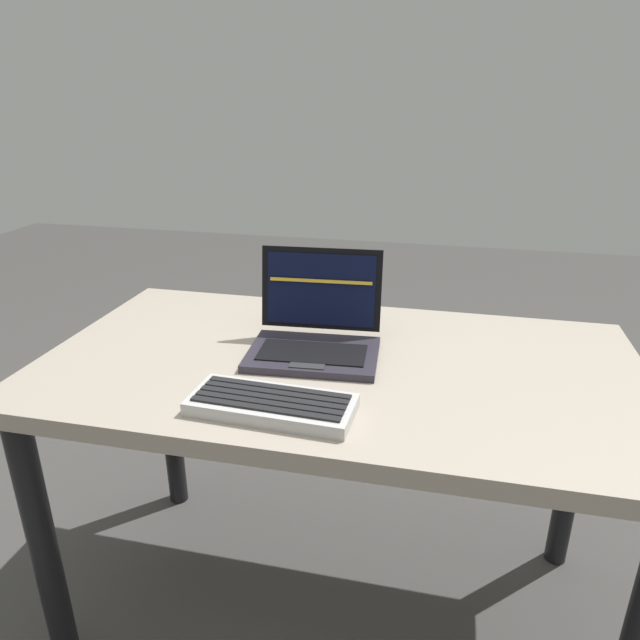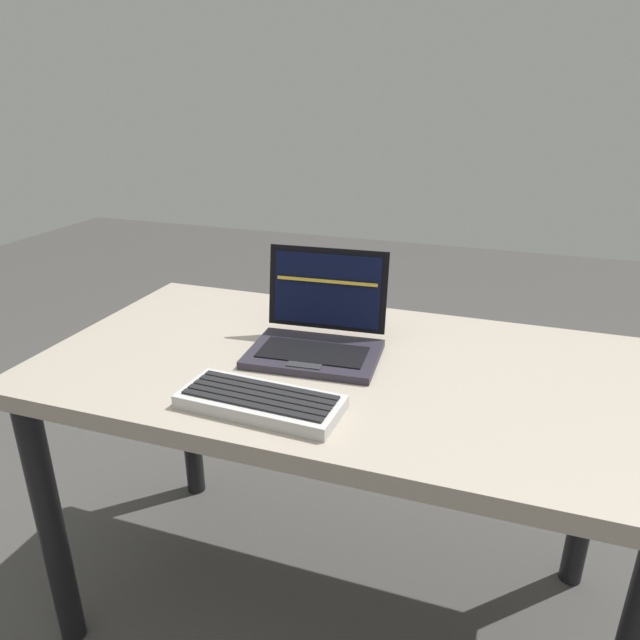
% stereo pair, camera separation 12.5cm
% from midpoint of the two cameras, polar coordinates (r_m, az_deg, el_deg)
% --- Properties ---
extents(ground_plane, '(8.00, 8.00, 0.00)m').
position_cam_midpoint_polar(ground_plane, '(1.74, -0.75, -26.35)').
color(ground_plane, '#43413F').
extents(desk, '(1.33, 0.73, 0.74)m').
position_cam_midpoint_polar(desk, '(1.34, -0.88, -7.80)').
color(desk, '#A59988').
rests_on(desk, ground).
extents(laptop_front, '(0.30, 0.25, 0.22)m').
position_cam_midpoint_polar(laptop_front, '(1.32, -3.13, -1.34)').
color(laptop_front, '#292530').
rests_on(laptop_front, desk).
extents(external_keyboard, '(0.32, 0.14, 0.03)m').
position_cam_midpoint_polar(external_keyboard, '(1.10, -8.07, -8.35)').
color(external_keyboard, beige).
rests_on(external_keyboard, desk).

